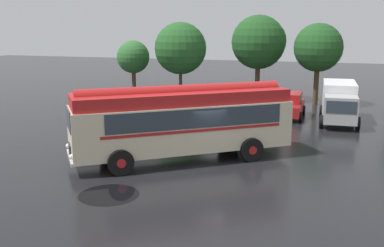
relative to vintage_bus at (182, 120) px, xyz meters
name	(u,v)px	position (x,y,z in m)	size (l,w,h in m)	color
ground_plane	(202,160)	(0.88, 0.23, -1.89)	(120.00, 120.00, 0.00)	black
vintage_bus	(182,120)	(0.00, 0.00, 0.00)	(9.55, 7.98, 3.49)	beige
car_near_left	(212,100)	(-1.70, 11.82, -1.05)	(2.14, 4.29, 1.66)	silver
car_mid_left	(248,102)	(0.93, 11.75, -1.05)	(2.27, 4.35, 1.66)	navy
car_mid_right	(289,105)	(3.76, 11.51, -1.05)	(2.00, 4.22, 1.66)	maroon
box_van	(339,101)	(6.94, 10.93, -0.53)	(2.46, 5.82, 2.50)	silver
tree_far_left	(132,58)	(-10.44, 17.35, 1.43)	(2.87, 2.87, 4.82)	#4C3823
tree_left_of_centre	(179,49)	(-5.89, 16.69, 2.29)	(4.32, 4.32, 6.40)	#4C3823
tree_centre	(261,42)	(0.71, 17.82, 2.90)	(4.38, 4.35, 6.95)	#4C3823
tree_right_of_centre	(318,48)	(5.21, 17.11, 2.52)	(3.71, 3.71, 6.30)	#4C3823
traffic_cone	(109,155)	(-3.12, -1.23, -1.62)	(0.36, 0.36, 0.55)	orange
puddle_patch	(109,195)	(-1.15, -5.02, -1.89)	(2.24, 2.24, 0.01)	black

